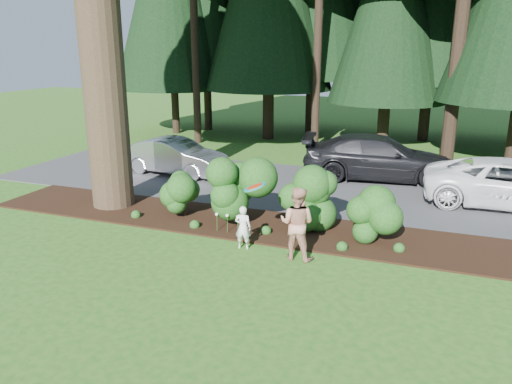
{
  "coord_description": "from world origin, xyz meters",
  "views": [
    {
      "loc": [
        4.77,
        -8.87,
        4.79
      ],
      "look_at": [
        0.57,
        2.23,
        1.3
      ],
      "focal_mm": 35.0,
      "sensor_mm": 36.0,
      "label": 1
    }
  ],
  "objects_px": {
    "car_silver_wagon": "(175,157)",
    "frisbee": "(255,187)",
    "car_dark_suv": "(379,158)",
    "car_white_suv": "(512,184)",
    "child": "(243,227)",
    "adult": "(297,223)"
  },
  "relations": [
    {
      "from": "car_dark_suv",
      "to": "frisbee",
      "type": "xyz_separation_m",
      "value": [
        -1.88,
        -7.88,
        0.77
      ]
    },
    {
      "from": "car_silver_wagon",
      "to": "car_white_suv",
      "type": "relative_size",
      "value": 0.8
    },
    {
      "from": "car_silver_wagon",
      "to": "car_white_suv",
      "type": "height_order",
      "value": "car_white_suv"
    },
    {
      "from": "car_silver_wagon",
      "to": "adult",
      "type": "xyz_separation_m",
      "value": [
        6.57,
        -5.96,
        0.15
      ]
    },
    {
      "from": "car_white_suv",
      "to": "frisbee",
      "type": "distance_m",
      "value": 8.58
    },
    {
      "from": "child",
      "to": "adult",
      "type": "bearing_deg",
      "value": 167.71
    },
    {
      "from": "car_white_suv",
      "to": "child",
      "type": "distance_m",
      "value": 8.76
    },
    {
      "from": "car_dark_suv",
      "to": "child",
      "type": "height_order",
      "value": "car_dark_suv"
    },
    {
      "from": "car_silver_wagon",
      "to": "car_dark_suv",
      "type": "bearing_deg",
      "value": -69.34
    },
    {
      "from": "car_dark_suv",
      "to": "car_white_suv",
      "type": "bearing_deg",
      "value": -123.68
    },
    {
      "from": "car_silver_wagon",
      "to": "car_white_suv",
      "type": "bearing_deg",
      "value": -84.28
    },
    {
      "from": "car_white_suv",
      "to": "car_dark_suv",
      "type": "distance_m",
      "value": 4.69
    },
    {
      "from": "car_dark_suv",
      "to": "adult",
      "type": "xyz_separation_m",
      "value": [
        -0.8,
        -7.97,
        0.03
      ]
    },
    {
      "from": "car_silver_wagon",
      "to": "frisbee",
      "type": "relative_size",
      "value": 7.43
    },
    {
      "from": "child",
      "to": "car_dark_suv",
      "type": "bearing_deg",
      "value": -113.75
    },
    {
      "from": "car_white_suv",
      "to": "car_dark_suv",
      "type": "bearing_deg",
      "value": 65.29
    },
    {
      "from": "child",
      "to": "frisbee",
      "type": "xyz_separation_m",
      "value": [
        0.31,
        -0.0,
        1.06
      ]
    },
    {
      "from": "child",
      "to": "car_white_suv",
      "type": "bearing_deg",
      "value": -145.65
    },
    {
      "from": "car_white_suv",
      "to": "car_dark_suv",
      "type": "height_order",
      "value": "car_dark_suv"
    },
    {
      "from": "car_silver_wagon",
      "to": "frisbee",
      "type": "height_order",
      "value": "frisbee"
    },
    {
      "from": "car_silver_wagon",
      "to": "frisbee",
      "type": "bearing_deg",
      "value": -131.47
    },
    {
      "from": "car_white_suv",
      "to": "adult",
      "type": "xyz_separation_m",
      "value": [
        -5.07,
        -6.03,
        0.12
      ]
    }
  ]
}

